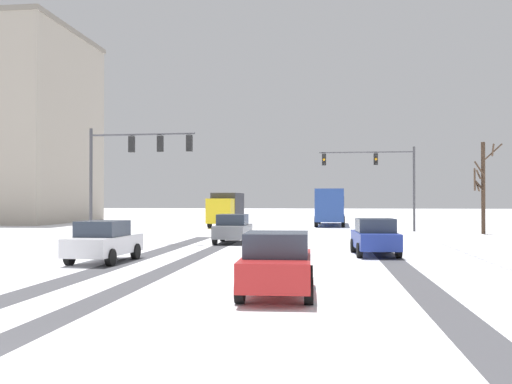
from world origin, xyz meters
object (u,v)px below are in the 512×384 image
at_px(car_grey_lead, 233,229).
at_px(car_red_fourth, 277,264).
at_px(box_truck_delivery, 226,208).
at_px(car_blue_second, 375,237).
at_px(traffic_signal_near_left, 132,158).
at_px(bus_oncoming, 330,204).
at_px(bare_tree_sidewalk_far, 483,184).
at_px(car_white_third, 104,241).
at_px(traffic_signal_far_right, 380,170).

relative_size(car_grey_lead, car_red_fourth, 0.99).
distance_m(car_red_fourth, box_truck_delivery, 37.92).
relative_size(car_grey_lead, car_blue_second, 0.98).
xyz_separation_m(traffic_signal_near_left, box_truck_delivery, (2.04, 19.92, -3.16)).
height_order(car_grey_lead, bus_oncoming, bus_oncoming).
distance_m(box_truck_delivery, bare_tree_sidewalk_far, 21.79).
bearing_deg(car_white_third, car_red_fourth, -44.41).
xyz_separation_m(car_blue_second, box_truck_delivery, (-10.92, 25.81, 0.82)).
xyz_separation_m(traffic_signal_near_left, car_red_fourth, (9.57, -17.23, -3.98)).
xyz_separation_m(car_red_fourth, box_truck_delivery, (-7.53, 37.15, 0.82)).
bearing_deg(car_red_fourth, traffic_signal_near_left, 119.05).
relative_size(bus_oncoming, box_truck_delivery, 1.49).
bearing_deg(traffic_signal_near_left, car_white_third, -77.54).
xyz_separation_m(traffic_signal_near_left, car_grey_lead, (5.67, 0.56, -3.98)).
height_order(traffic_signal_far_right, bus_oncoming, traffic_signal_far_right).
bearing_deg(car_grey_lead, bare_tree_sidewalk_far, 33.14).
height_order(traffic_signal_far_right, bare_tree_sidewalk_far, bare_tree_sidewalk_far).
relative_size(traffic_signal_far_right, car_grey_lead, 1.78).
bearing_deg(traffic_signal_far_right, traffic_signal_near_left, -136.73).
height_order(bus_oncoming, bare_tree_sidewalk_far, bare_tree_sidewalk_far).
relative_size(car_white_third, box_truck_delivery, 0.56).
height_order(car_white_third, box_truck_delivery, box_truck_delivery).
distance_m(car_blue_second, car_white_third, 11.52).
relative_size(traffic_signal_far_right, bare_tree_sidewalk_far, 1.12).
bearing_deg(traffic_signal_far_right, box_truck_delivery, 156.01).
bearing_deg(car_red_fourth, traffic_signal_far_right, 80.15).
height_order(traffic_signal_near_left, box_truck_delivery, traffic_signal_near_left).
height_order(car_red_fourth, box_truck_delivery, box_truck_delivery).
distance_m(traffic_signal_near_left, box_truck_delivery, 20.27).
relative_size(traffic_signal_near_left, car_grey_lead, 1.58).
xyz_separation_m(traffic_signal_far_right, car_red_fourth, (-5.45, -31.37, -3.88)).
relative_size(car_grey_lead, bare_tree_sidewalk_far, 0.63).
relative_size(traffic_signal_near_left, traffic_signal_far_right, 0.89).
height_order(car_blue_second, car_red_fourth, same).
xyz_separation_m(car_white_third, car_red_fourth, (7.36, -7.21, 0.00)).
distance_m(car_grey_lead, car_blue_second, 9.74).
bearing_deg(box_truck_delivery, car_blue_second, -67.06).
distance_m(bus_oncoming, bare_tree_sidewalk_far, 16.98).
distance_m(car_grey_lead, bus_oncoming, 24.46).
xyz_separation_m(car_white_third, bare_tree_sidewalk_far, (19.70, 21.19, 2.71)).
relative_size(car_grey_lead, car_white_third, 0.98).
xyz_separation_m(traffic_signal_near_left, traffic_signal_far_right, (15.02, 14.14, -0.10)).
height_order(traffic_signal_near_left, bare_tree_sidewalk_far, bare_tree_sidewalk_far).
relative_size(traffic_signal_far_right, car_blue_second, 1.74).
height_order(traffic_signal_near_left, car_white_third, traffic_signal_near_left).
bearing_deg(box_truck_delivery, car_grey_lead, -79.40).
height_order(car_blue_second, box_truck_delivery, box_truck_delivery).
bearing_deg(bare_tree_sidewalk_far, traffic_signal_near_left, -153.00).
xyz_separation_m(traffic_signal_far_right, car_blue_second, (-2.06, -20.03, -3.88)).
xyz_separation_m(traffic_signal_far_right, car_grey_lead, (-9.36, -13.58, -3.88)).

